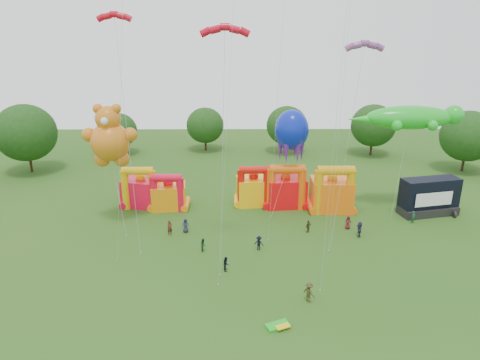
{
  "coord_description": "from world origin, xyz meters",
  "views": [
    {
      "loc": [
        -1.92,
        -28.3,
        23.47
      ],
      "look_at": [
        -1.57,
        18.0,
        7.49
      ],
      "focal_mm": 32.0,
      "sensor_mm": 36.0,
      "label": 1
    }
  ],
  "objects_px": {
    "gecko_kite": "(406,141)",
    "octopus_kite": "(288,153)",
    "bouncy_castle_2": "(254,189)",
    "teddy_bear_kite": "(113,157)",
    "spectator_4": "(308,226)",
    "stage_trailer": "(429,197)",
    "bouncy_castle_0": "(141,190)",
    "spectator_0": "(186,226)"
  },
  "relations": [
    {
      "from": "teddy_bear_kite",
      "to": "gecko_kite",
      "type": "distance_m",
      "value": 37.79
    },
    {
      "from": "bouncy_castle_2",
      "to": "stage_trailer",
      "type": "distance_m",
      "value": 23.93
    },
    {
      "from": "octopus_kite",
      "to": "bouncy_castle_0",
      "type": "bearing_deg",
      "value": 175.63
    },
    {
      "from": "teddy_bear_kite",
      "to": "spectator_4",
      "type": "relative_size",
      "value": 9.51
    },
    {
      "from": "gecko_kite",
      "to": "spectator_0",
      "type": "xyz_separation_m",
      "value": [
        -28.71,
        -6.78,
        -9.0
      ]
    },
    {
      "from": "bouncy_castle_0",
      "to": "teddy_bear_kite",
      "type": "bearing_deg",
      "value": -103.22
    },
    {
      "from": "octopus_kite",
      "to": "spectator_0",
      "type": "distance_m",
      "value": 16.73
    },
    {
      "from": "gecko_kite",
      "to": "spectator_4",
      "type": "distance_m",
      "value": 17.72
    },
    {
      "from": "teddy_bear_kite",
      "to": "gecko_kite",
      "type": "xyz_separation_m",
      "value": [
        37.5,
        4.57,
        0.87
      ]
    },
    {
      "from": "octopus_kite",
      "to": "bouncy_castle_2",
      "type": "bearing_deg",
      "value": 157.06
    },
    {
      "from": "octopus_kite",
      "to": "spectator_0",
      "type": "xyz_separation_m",
      "value": [
        -13.2,
        -7.22,
        -7.31
      ]
    },
    {
      "from": "spectator_4",
      "to": "spectator_0",
      "type": "bearing_deg",
      "value": -41.92
    },
    {
      "from": "octopus_kite",
      "to": "spectator_4",
      "type": "distance_m",
      "value": 10.64
    },
    {
      "from": "bouncy_castle_2",
      "to": "gecko_kite",
      "type": "bearing_deg",
      "value": -6.64
    },
    {
      "from": "teddy_bear_kite",
      "to": "gecko_kite",
      "type": "height_order",
      "value": "teddy_bear_kite"
    },
    {
      "from": "bouncy_castle_2",
      "to": "octopus_kite",
      "type": "height_order",
      "value": "octopus_kite"
    },
    {
      "from": "gecko_kite",
      "to": "spectator_4",
      "type": "relative_size",
      "value": 9.29
    },
    {
      "from": "bouncy_castle_0",
      "to": "stage_trailer",
      "type": "relative_size",
      "value": 0.74
    },
    {
      "from": "gecko_kite",
      "to": "spectator_0",
      "type": "height_order",
      "value": "gecko_kite"
    },
    {
      "from": "gecko_kite",
      "to": "octopus_kite",
      "type": "relative_size",
      "value": 1.09
    },
    {
      "from": "gecko_kite",
      "to": "stage_trailer",
      "type": "bearing_deg",
      "value": -17.78
    },
    {
      "from": "teddy_bear_kite",
      "to": "spectator_0",
      "type": "bearing_deg",
      "value": -14.13
    },
    {
      "from": "stage_trailer",
      "to": "octopus_kite",
      "type": "distance_m",
      "value": 20.13
    },
    {
      "from": "stage_trailer",
      "to": "gecko_kite",
      "type": "xyz_separation_m",
      "value": [
        -3.7,
        1.19,
        7.48
      ]
    },
    {
      "from": "bouncy_castle_2",
      "to": "teddy_bear_kite",
      "type": "relative_size",
      "value": 0.39
    },
    {
      "from": "teddy_bear_kite",
      "to": "spectator_4",
      "type": "bearing_deg",
      "value": -5.63
    },
    {
      "from": "bouncy_castle_2",
      "to": "teddy_bear_kite",
      "type": "height_order",
      "value": "teddy_bear_kite"
    },
    {
      "from": "bouncy_castle_0",
      "to": "bouncy_castle_2",
      "type": "height_order",
      "value": "bouncy_castle_0"
    },
    {
      "from": "stage_trailer",
      "to": "gecko_kite",
      "type": "bearing_deg",
      "value": 162.22
    },
    {
      "from": "stage_trailer",
      "to": "spectator_4",
      "type": "height_order",
      "value": "stage_trailer"
    },
    {
      "from": "gecko_kite",
      "to": "spectator_4",
      "type": "bearing_deg",
      "value": -152.87
    },
    {
      "from": "stage_trailer",
      "to": "spectator_4",
      "type": "relative_size",
      "value": 5.05
    },
    {
      "from": "gecko_kite",
      "to": "octopus_kite",
      "type": "height_order",
      "value": "gecko_kite"
    },
    {
      "from": "octopus_kite",
      "to": "spectator_0",
      "type": "height_order",
      "value": "octopus_kite"
    },
    {
      "from": "gecko_kite",
      "to": "spectator_0",
      "type": "bearing_deg",
      "value": -166.71
    },
    {
      "from": "bouncy_castle_2",
      "to": "octopus_kite",
      "type": "bearing_deg",
      "value": -22.94
    },
    {
      "from": "bouncy_castle_0",
      "to": "octopus_kite",
      "type": "height_order",
      "value": "octopus_kite"
    },
    {
      "from": "gecko_kite",
      "to": "teddy_bear_kite",
      "type": "bearing_deg",
      "value": -173.05
    },
    {
      "from": "spectator_0",
      "to": "spectator_4",
      "type": "xyz_separation_m",
      "value": [
        15.19,
        -0.15,
        -0.09
      ]
    },
    {
      "from": "bouncy_castle_0",
      "to": "octopus_kite",
      "type": "relative_size",
      "value": 0.44
    },
    {
      "from": "bouncy_castle_0",
      "to": "spectator_4",
      "type": "xyz_separation_m",
      "value": [
        22.43,
        -8.93,
        -1.52
      ]
    },
    {
      "from": "bouncy_castle_2",
      "to": "spectator_4",
      "type": "height_order",
      "value": "bouncy_castle_2"
    }
  ]
}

